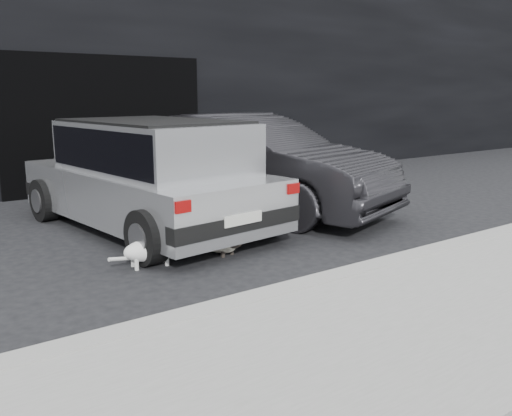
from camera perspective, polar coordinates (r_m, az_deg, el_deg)
ground at (r=7.16m, az=-11.00°, el=-3.44°), size 80.00×80.00×0.00m
building_facade at (r=12.90m, az=-19.00°, el=14.09°), size 34.00×4.00×5.00m
garage_opening at (r=11.00m, az=-15.43°, el=8.52°), size 4.00×0.10×2.60m
curb at (r=5.64m, az=9.98°, el=-6.97°), size 18.00×0.25×0.12m
sidewalk at (r=4.95m, az=20.14°, el=-10.36°), size 18.00×2.20×0.11m
silver_hatchback at (r=7.63m, az=-11.13°, el=3.90°), size 2.42×4.33×1.53m
second_car at (r=8.69m, az=-0.69°, el=4.71°), size 3.07×5.02×1.56m
cat_siamese at (r=6.46m, az=-3.76°, el=-3.69°), size 0.40×0.84×0.30m
cat_white at (r=6.10m, az=-10.77°, el=-4.21°), size 0.86×0.37×0.40m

